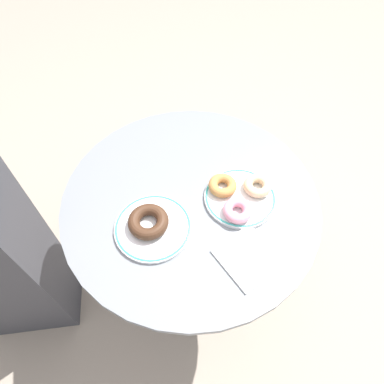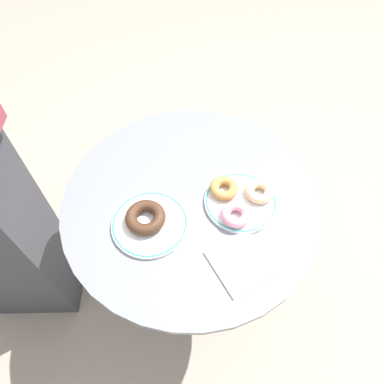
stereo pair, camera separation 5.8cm
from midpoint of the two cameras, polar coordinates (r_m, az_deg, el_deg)
ground_plane at (r=1.61m, az=-1.25°, el=-15.52°), size 7.00×7.00×0.02m
cafe_table at (r=1.14m, az=-1.72°, el=-6.67°), size 0.73×0.73×0.70m
plate_left at (r=0.92m, az=-8.34°, el=-5.94°), size 0.21×0.21×0.01m
plate_right at (r=0.97m, az=6.29°, el=-0.98°), size 0.20×0.20×0.01m
donut_chocolate at (r=0.91m, az=-9.13°, el=-4.98°), size 0.15×0.15×0.03m
donut_glazed at (r=0.98m, az=9.18°, el=0.98°), size 0.11×0.11×0.03m
donut_old_fashioned at (r=0.97m, az=3.39°, el=1.02°), size 0.11×0.11×0.03m
donut_pink_frosted at (r=0.92m, az=5.81°, el=-3.15°), size 0.10×0.10×0.03m
paper_napkin at (r=0.88m, az=7.41°, el=-10.83°), size 0.16×0.17×0.01m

